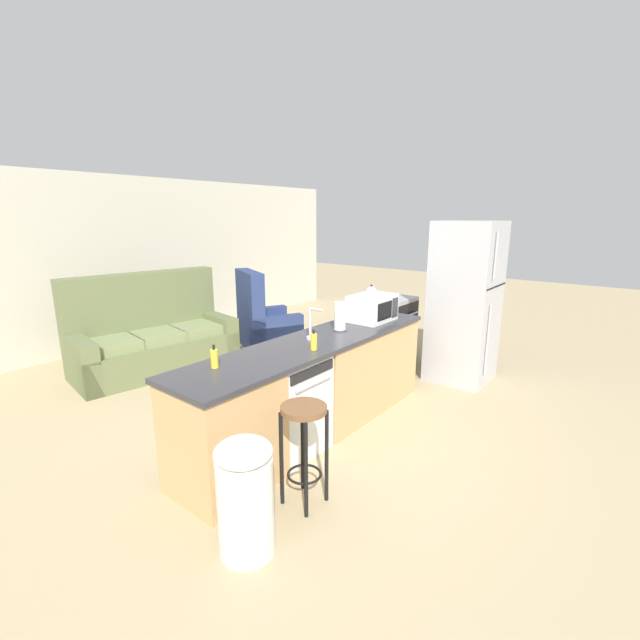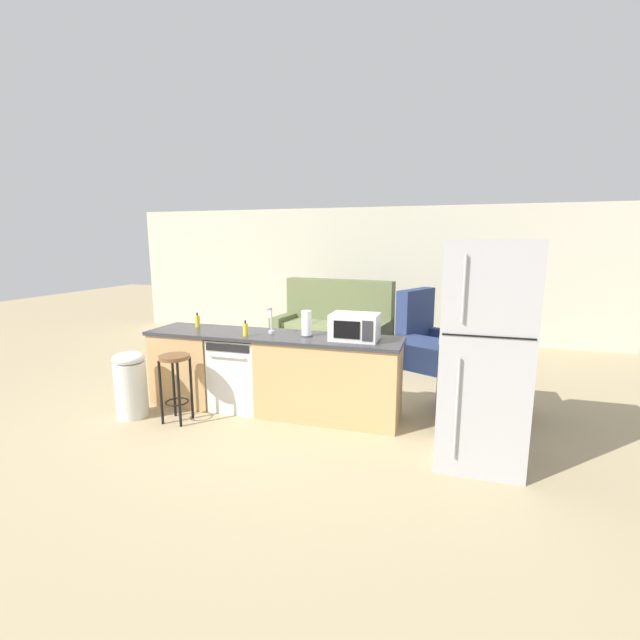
{
  "view_description": "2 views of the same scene",
  "coord_description": "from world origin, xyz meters",
  "px_view_note": "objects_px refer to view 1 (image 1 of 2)",
  "views": [
    {
      "loc": [
        -2.74,
        -2.35,
        1.99
      ],
      "look_at": [
        0.67,
        0.37,
        0.93
      ],
      "focal_mm": 24.0,
      "sensor_mm": 36.0,
      "label": 1
    },
    {
      "loc": [
        2.03,
        -4.36,
        1.92
      ],
      "look_at": [
        0.57,
        0.53,
        0.99
      ],
      "focal_mm": 24.0,
      "sensor_mm": 36.0,
      "label": 2
    }
  ],
  "objects_px": {
    "refrigerator": "(465,303)",
    "paper_towel_roll": "(340,317)",
    "trash_bin": "(245,496)",
    "dish_soap_bottle": "(214,358)",
    "soap_bottle": "(314,341)",
    "dishwasher": "(287,404)",
    "microwave": "(372,308)",
    "stove_range": "(384,329)",
    "bar_stool": "(304,434)",
    "armchair": "(264,325)",
    "couch": "(152,340)",
    "kettle": "(371,292)"
  },
  "relations": [
    {
      "from": "microwave",
      "to": "trash_bin",
      "type": "xyz_separation_m",
      "value": [
        -2.39,
        -0.62,
        -0.66
      ]
    },
    {
      "from": "kettle",
      "to": "couch",
      "type": "relative_size",
      "value": 0.1
    },
    {
      "from": "stove_range",
      "to": "bar_stool",
      "type": "xyz_separation_m",
      "value": [
        -3.06,
        -1.15,
        0.08
      ]
    },
    {
      "from": "paper_towel_roll",
      "to": "trash_bin",
      "type": "xyz_separation_m",
      "value": [
        -1.84,
        -0.65,
        -0.66
      ]
    },
    {
      "from": "soap_bottle",
      "to": "kettle",
      "type": "distance_m",
      "value": 2.42
    },
    {
      "from": "microwave",
      "to": "trash_bin",
      "type": "height_order",
      "value": "microwave"
    },
    {
      "from": "dish_soap_bottle",
      "to": "armchair",
      "type": "relative_size",
      "value": 0.15
    },
    {
      "from": "microwave",
      "to": "bar_stool",
      "type": "bearing_deg",
      "value": -161.88
    },
    {
      "from": "refrigerator",
      "to": "bar_stool",
      "type": "distance_m",
      "value": 3.09
    },
    {
      "from": "dish_soap_bottle",
      "to": "armchair",
      "type": "height_order",
      "value": "armchair"
    },
    {
      "from": "refrigerator",
      "to": "kettle",
      "type": "relative_size",
      "value": 9.47
    },
    {
      "from": "soap_bottle",
      "to": "bar_stool",
      "type": "bearing_deg",
      "value": -145.79
    },
    {
      "from": "bar_stool",
      "to": "armchair",
      "type": "distance_m",
      "value": 3.84
    },
    {
      "from": "refrigerator",
      "to": "couch",
      "type": "height_order",
      "value": "refrigerator"
    },
    {
      "from": "dishwasher",
      "to": "dish_soap_bottle",
      "type": "distance_m",
      "value": 0.85
    },
    {
      "from": "bar_stool",
      "to": "couch",
      "type": "bearing_deg",
      "value": 75.93
    },
    {
      "from": "soap_bottle",
      "to": "armchair",
      "type": "relative_size",
      "value": 0.15
    },
    {
      "from": "couch",
      "to": "stove_range",
      "type": "bearing_deg",
      "value": -45.54
    },
    {
      "from": "paper_towel_roll",
      "to": "refrigerator",
      "type": "bearing_deg",
      "value": -17.91
    },
    {
      "from": "paper_towel_roll",
      "to": "bar_stool",
      "type": "xyz_separation_m",
      "value": [
        -1.27,
        -0.63,
        -0.5
      ]
    },
    {
      "from": "soap_bottle",
      "to": "couch",
      "type": "distance_m",
      "value": 3.04
    },
    {
      "from": "soap_bottle",
      "to": "refrigerator",
      "type": "bearing_deg",
      "value": -8.86
    },
    {
      "from": "trash_bin",
      "to": "dish_soap_bottle",
      "type": "bearing_deg",
      "value": 61.9
    },
    {
      "from": "armchair",
      "to": "trash_bin",
      "type": "bearing_deg",
      "value": -135.53
    },
    {
      "from": "paper_towel_roll",
      "to": "dishwasher",
      "type": "bearing_deg",
      "value": -177.98
    },
    {
      "from": "dishwasher",
      "to": "trash_bin",
      "type": "distance_m",
      "value": 1.2
    },
    {
      "from": "dish_soap_bottle",
      "to": "couch",
      "type": "relative_size",
      "value": 0.08
    },
    {
      "from": "microwave",
      "to": "trash_bin",
      "type": "bearing_deg",
      "value": -165.4
    },
    {
      "from": "dish_soap_bottle",
      "to": "trash_bin",
      "type": "relative_size",
      "value": 0.24
    },
    {
      "from": "dishwasher",
      "to": "refrigerator",
      "type": "bearing_deg",
      "value": -11.93
    },
    {
      "from": "paper_towel_roll",
      "to": "dish_soap_bottle",
      "type": "bearing_deg",
      "value": 176.06
    },
    {
      "from": "dishwasher",
      "to": "refrigerator",
      "type": "xyz_separation_m",
      "value": [
        2.6,
        -0.55,
        0.55
      ]
    },
    {
      "from": "microwave",
      "to": "dish_soap_bottle",
      "type": "xyz_separation_m",
      "value": [
        -1.99,
        0.13,
        -0.07
      ]
    },
    {
      "from": "trash_bin",
      "to": "armchair",
      "type": "distance_m",
      "value": 4.24
    },
    {
      "from": "dish_soap_bottle",
      "to": "trash_bin",
      "type": "xyz_separation_m",
      "value": [
        -0.4,
        -0.75,
        -0.59
      ]
    },
    {
      "from": "soap_bottle",
      "to": "trash_bin",
      "type": "relative_size",
      "value": 0.24
    },
    {
      "from": "refrigerator",
      "to": "microwave",
      "type": "distance_m",
      "value": 1.36
    },
    {
      "from": "dishwasher",
      "to": "kettle",
      "type": "relative_size",
      "value": 4.1
    },
    {
      "from": "stove_range",
      "to": "soap_bottle",
      "type": "xyz_separation_m",
      "value": [
        -2.43,
        -0.72,
        0.52
      ]
    },
    {
      "from": "dishwasher",
      "to": "soap_bottle",
      "type": "xyz_separation_m",
      "value": [
        0.17,
        -0.17,
        0.55
      ]
    },
    {
      "from": "soap_bottle",
      "to": "couch",
      "type": "relative_size",
      "value": 0.08
    },
    {
      "from": "refrigerator",
      "to": "paper_towel_roll",
      "type": "bearing_deg",
      "value": 162.09
    },
    {
      "from": "stove_range",
      "to": "trash_bin",
      "type": "bearing_deg",
      "value": -162.11
    },
    {
      "from": "refrigerator",
      "to": "couch",
      "type": "relative_size",
      "value": 0.92
    },
    {
      "from": "dishwasher",
      "to": "paper_towel_roll",
      "type": "height_order",
      "value": "paper_towel_roll"
    },
    {
      "from": "dishwasher",
      "to": "couch",
      "type": "relative_size",
      "value": 0.4
    },
    {
      "from": "soap_bottle",
      "to": "bar_stool",
      "type": "xyz_separation_m",
      "value": [
        -0.63,
        -0.43,
        -0.44
      ]
    },
    {
      "from": "microwave",
      "to": "armchair",
      "type": "bearing_deg",
      "value": 74.81
    },
    {
      "from": "refrigerator",
      "to": "dish_soap_bottle",
      "type": "bearing_deg",
      "value": 168.15
    },
    {
      "from": "bar_stool",
      "to": "couch",
      "type": "distance_m",
      "value": 3.51
    }
  ]
}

